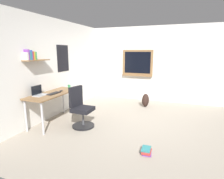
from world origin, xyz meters
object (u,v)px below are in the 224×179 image
at_px(computer_mouse, 61,91).
at_px(office_chair, 81,110).
at_px(coffee_mug, 69,86).
at_px(backpack, 145,100).
at_px(book_stack_on_floor, 147,151).
at_px(laptop, 39,93).
at_px(keyboard, 54,93).
at_px(desk, 54,96).

bearing_deg(computer_mouse, office_chair, -105.99).
height_order(office_chair, coffee_mug, office_chair).
distance_m(backpack, book_stack_on_floor, 2.84).
distance_m(laptop, book_stack_on_floor, 2.69).
xyz_separation_m(office_chair, keyboard, (-0.09, 0.67, 0.36)).
bearing_deg(keyboard, office_chair, -82.51).
bearing_deg(keyboard, desk, 44.00).
relative_size(keyboard, book_stack_on_floor, 1.58).
bearing_deg(desk, office_chair, -88.93).
height_order(desk, laptop, laptop).
height_order(laptop, coffee_mug, laptop).
distance_m(office_chair, keyboard, 0.76).
relative_size(desk, backpack, 3.54).
xyz_separation_m(office_chair, computer_mouse, (0.19, 0.67, 0.36)).
xyz_separation_m(laptop, backpack, (2.48, -2.00, -0.60)).
bearing_deg(desk, laptop, 157.26).
bearing_deg(coffee_mug, book_stack_on_floor, -117.99).
xyz_separation_m(computer_mouse, backpack, (1.94, -1.79, -0.56)).
height_order(keyboard, computer_mouse, computer_mouse).
height_order(coffee_mug, backpack, coffee_mug).
height_order(desk, office_chair, office_chair).
bearing_deg(computer_mouse, backpack, -42.67).
bearing_deg(coffee_mug, backpack, -50.74).
bearing_deg(backpack, desk, 139.08).
bearing_deg(book_stack_on_floor, computer_mouse, 70.34).
bearing_deg(backpack, coffee_mug, 129.26).
height_order(office_chair, backpack, office_chair).
bearing_deg(desk, book_stack_on_floor, -104.67).
xyz_separation_m(keyboard, coffee_mug, (0.72, 0.05, 0.04)).
bearing_deg(laptop, coffee_mug, -9.40).
relative_size(computer_mouse, coffee_mug, 1.13).
xyz_separation_m(keyboard, backpack, (2.22, -1.79, -0.56)).
distance_m(desk, book_stack_on_floor, 2.58).
relative_size(office_chair, book_stack_on_floor, 4.04).
xyz_separation_m(desk, backpack, (2.14, -1.86, -0.46)).
distance_m(office_chair, backpack, 2.41).
bearing_deg(laptop, keyboard, -39.17).
bearing_deg(coffee_mug, keyboard, -176.01).
distance_m(desk, laptop, 0.39).
bearing_deg(backpack, office_chair, 152.34).
relative_size(desk, computer_mouse, 14.27).
bearing_deg(computer_mouse, laptop, 158.59).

